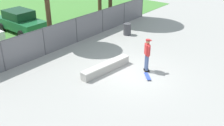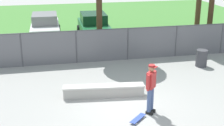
{
  "view_description": "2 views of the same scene",
  "coord_description": "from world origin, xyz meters",
  "px_view_note": "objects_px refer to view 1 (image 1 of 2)",
  "views": [
    {
      "loc": [
        -10.6,
        -6.92,
        6.74
      ],
      "look_at": [
        -1.01,
        0.7,
        0.8
      ],
      "focal_mm": 42.66,
      "sensor_mm": 36.0,
      "label": 1
    },
    {
      "loc": [
        -2.78,
        -10.09,
        5.49
      ],
      "look_at": [
        -0.3,
        1.78,
        1.24
      ],
      "focal_mm": 50.86,
      "sensor_mm": 36.0,
      "label": 2
    }
  ],
  "objects_px": {
    "concrete_ledge": "(106,67)",
    "car_green": "(20,21)",
    "skateboarder": "(147,54)",
    "trash_bin": "(127,29)",
    "skateboard": "(147,76)"
  },
  "relations": [
    {
      "from": "skateboarder",
      "to": "skateboard",
      "type": "bearing_deg",
      "value": -142.54
    },
    {
      "from": "trash_bin",
      "to": "car_green",
      "type": "bearing_deg",
      "value": 123.71
    },
    {
      "from": "car_green",
      "to": "skateboard",
      "type": "bearing_deg",
      "value": -91.07
    },
    {
      "from": "skateboard",
      "to": "concrete_ledge",
      "type": "bearing_deg",
      "value": 110.57
    },
    {
      "from": "concrete_ledge",
      "to": "car_green",
      "type": "bearing_deg",
      "value": 83.71
    },
    {
      "from": "car_green",
      "to": "trash_bin",
      "type": "bearing_deg",
      "value": -56.29
    },
    {
      "from": "skateboard",
      "to": "skateboarder",
      "type": "bearing_deg",
      "value": 37.46
    },
    {
      "from": "concrete_ledge",
      "to": "car_green",
      "type": "relative_size",
      "value": 0.78
    },
    {
      "from": "skateboarder",
      "to": "trash_bin",
      "type": "bearing_deg",
      "value": 45.7
    },
    {
      "from": "car_green",
      "to": "trash_bin",
      "type": "xyz_separation_m",
      "value": [
        4.47,
        -6.71,
        -0.41
      ]
    },
    {
      "from": "skateboard",
      "to": "trash_bin",
      "type": "height_order",
      "value": "trash_bin"
    },
    {
      "from": "skateboard",
      "to": "car_green",
      "type": "xyz_separation_m",
      "value": [
        0.21,
        11.36,
        0.77
      ]
    },
    {
      "from": "car_green",
      "to": "trash_bin",
      "type": "distance_m",
      "value": 8.07
    },
    {
      "from": "concrete_ledge",
      "to": "skateboarder",
      "type": "bearing_deg",
      "value": -50.86
    },
    {
      "from": "car_green",
      "to": "trash_bin",
      "type": "height_order",
      "value": "car_green"
    }
  ]
}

